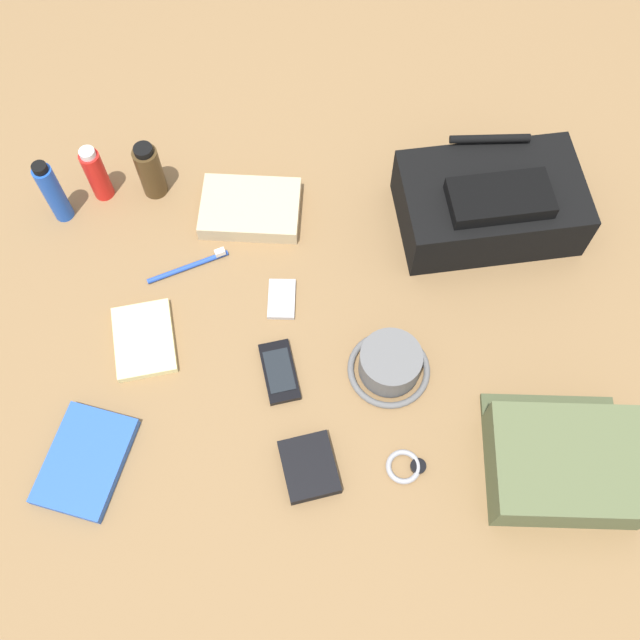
% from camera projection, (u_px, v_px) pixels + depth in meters
% --- Properties ---
extents(ground_plane, '(2.64, 2.02, 0.02)m').
position_uv_depth(ground_plane, '(320.00, 332.00, 1.42)').
color(ground_plane, olive).
rests_on(ground_plane, ground).
extents(backpack, '(0.37, 0.26, 0.15)m').
position_uv_depth(backpack, '(490.00, 203.00, 1.46)').
color(backpack, black).
rests_on(backpack, ground_plane).
extents(toiletry_pouch, '(0.26, 0.25, 0.09)m').
position_uv_depth(toiletry_pouch, '(564.00, 463.00, 1.25)').
color(toiletry_pouch, '#56603D').
rests_on(toiletry_pouch, ground_plane).
extents(bucket_hat, '(0.15, 0.15, 0.07)m').
position_uv_depth(bucket_hat, '(390.00, 364.00, 1.35)').
color(bucket_hat, slate).
rests_on(bucket_hat, ground_plane).
extents(deodorant_spray, '(0.04, 0.04, 0.16)m').
position_uv_depth(deodorant_spray, '(53.00, 192.00, 1.46)').
color(deodorant_spray, blue).
rests_on(deodorant_spray, ground_plane).
extents(sunscreen_spray, '(0.04, 0.04, 0.14)m').
position_uv_depth(sunscreen_spray, '(96.00, 174.00, 1.49)').
color(sunscreen_spray, red).
rests_on(sunscreen_spray, ground_plane).
extents(cologne_bottle, '(0.05, 0.05, 0.14)m').
position_uv_depth(cologne_bottle, '(150.00, 171.00, 1.49)').
color(cologne_bottle, '#473319').
rests_on(cologne_bottle, ground_plane).
extents(paperback_novel, '(0.18, 0.22, 0.02)m').
position_uv_depth(paperback_novel, '(86.00, 461.00, 1.29)').
color(paperback_novel, blue).
rests_on(paperback_novel, ground_plane).
extents(cell_phone, '(0.08, 0.13, 0.01)m').
position_uv_depth(cell_phone, '(279.00, 372.00, 1.37)').
color(cell_phone, black).
rests_on(cell_phone, ground_plane).
extents(media_player, '(0.06, 0.09, 0.01)m').
position_uv_depth(media_player, '(282.00, 299.00, 1.43)').
color(media_player, '#B7B7BC').
rests_on(media_player, ground_plane).
extents(wristwatch, '(0.07, 0.06, 0.01)m').
position_uv_depth(wristwatch, '(405.00, 467.00, 1.29)').
color(wristwatch, '#99999E').
rests_on(wristwatch, ground_plane).
extents(toothbrush, '(0.16, 0.07, 0.02)m').
position_uv_depth(toothbrush, '(193.00, 265.00, 1.47)').
color(toothbrush, blue).
rests_on(toothbrush, ground_plane).
extents(wallet, '(0.11, 0.13, 0.02)m').
position_uv_depth(wallet, '(309.00, 467.00, 1.28)').
color(wallet, black).
rests_on(wallet, ground_plane).
extents(notepad, '(0.13, 0.17, 0.02)m').
position_uv_depth(notepad, '(144.00, 340.00, 1.39)').
color(notepad, beige).
rests_on(notepad, ground_plane).
extents(folded_towel, '(0.21, 0.16, 0.04)m').
position_uv_depth(folded_towel, '(250.00, 209.00, 1.51)').
color(folded_towel, '#C6B289').
rests_on(folded_towel, ground_plane).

